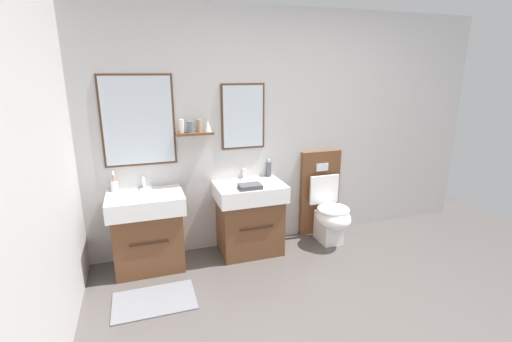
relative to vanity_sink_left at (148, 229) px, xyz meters
name	(u,v)px	position (x,y,z in m)	size (l,w,h in m)	color
wall_back	(289,129)	(1.58, 0.27, 0.86)	(4.60, 0.27, 2.51)	#B7B5B2
bath_mat	(155,301)	(0.00, -0.60, -0.39)	(0.68, 0.44, 0.01)	slate
vanity_sink_left	(148,229)	(0.00, 0.00, 0.00)	(0.70, 0.51, 0.76)	brown
tap_on_left_sink	(144,181)	(0.00, 0.19, 0.43)	(0.03, 0.13, 0.11)	silver
vanity_sink_right	(250,216)	(1.03, 0.00, 0.00)	(0.70, 0.51, 0.76)	brown
tap_on_right_sink	(244,172)	(1.03, 0.19, 0.43)	(0.03, 0.13, 0.11)	silver
toilet	(326,208)	(1.95, 0.01, -0.02)	(0.48, 0.62, 1.00)	brown
toothbrush_cup	(114,186)	(-0.27, 0.18, 0.42)	(0.07, 0.07, 0.20)	silver
soap_dispenser	(269,169)	(1.31, 0.19, 0.44)	(0.06, 0.06, 0.20)	#4C4C51
folded_hand_towel	(250,186)	(0.99, -0.15, 0.38)	(0.22, 0.16, 0.04)	#47474C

